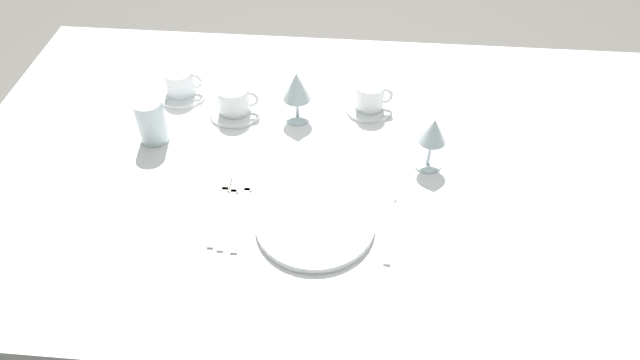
% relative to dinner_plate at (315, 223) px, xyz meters
% --- Properties ---
extents(ground_plane, '(6.00, 6.00, 0.00)m').
position_rel_dinner_plate_xyz_m(ground_plane, '(0.02, 0.21, -0.75)').
color(ground_plane, slate).
extents(dining_table, '(1.80, 1.11, 0.74)m').
position_rel_dinner_plate_xyz_m(dining_table, '(0.02, 0.21, -0.09)').
color(dining_table, white).
rests_on(dining_table, ground).
extents(dinner_plate, '(0.26, 0.26, 0.02)m').
position_rel_dinner_plate_xyz_m(dinner_plate, '(0.00, 0.00, 0.00)').
color(dinner_plate, white).
rests_on(dinner_plate, dining_table).
extents(fork_outer, '(0.02, 0.22, 0.00)m').
position_rel_dinner_plate_xyz_m(fork_outer, '(-0.16, 0.03, -0.01)').
color(fork_outer, beige).
rests_on(fork_outer, dining_table).
extents(fork_inner, '(0.02, 0.21, 0.00)m').
position_rel_dinner_plate_xyz_m(fork_inner, '(-0.19, 0.03, -0.01)').
color(fork_inner, beige).
rests_on(fork_inner, dining_table).
extents(fork_salad, '(0.02, 0.21, 0.00)m').
position_rel_dinner_plate_xyz_m(fork_salad, '(-0.21, 0.03, -0.01)').
color(fork_salad, beige).
rests_on(fork_salad, dining_table).
extents(spoon_soup, '(0.03, 0.21, 0.01)m').
position_rel_dinner_plate_xyz_m(spoon_soup, '(0.16, 0.04, -0.01)').
color(spoon_soup, beige).
rests_on(spoon_soup, dining_table).
extents(saucer_left, '(0.12, 0.12, 0.01)m').
position_rel_dinner_plate_xyz_m(saucer_left, '(0.10, 0.41, -0.00)').
color(saucer_left, white).
rests_on(saucer_left, dining_table).
extents(coffee_cup_left, '(0.10, 0.07, 0.07)m').
position_rel_dinner_plate_xyz_m(coffee_cup_left, '(0.11, 0.41, 0.04)').
color(coffee_cup_left, white).
rests_on(coffee_cup_left, saucer_left).
extents(saucer_right, '(0.13, 0.13, 0.01)m').
position_rel_dinner_plate_xyz_m(saucer_right, '(-0.40, 0.44, -0.00)').
color(saucer_right, white).
rests_on(saucer_right, dining_table).
extents(coffee_cup_right, '(0.10, 0.08, 0.07)m').
position_rel_dinner_plate_xyz_m(coffee_cup_right, '(-0.40, 0.44, 0.03)').
color(coffee_cup_right, white).
rests_on(coffee_cup_right, saucer_right).
extents(saucer_far, '(0.14, 0.14, 0.01)m').
position_rel_dinner_plate_xyz_m(saucer_far, '(-0.24, 0.37, -0.00)').
color(saucer_far, white).
rests_on(saucer_far, dining_table).
extents(coffee_cup_far, '(0.11, 0.08, 0.07)m').
position_rel_dinner_plate_xyz_m(coffee_cup_far, '(-0.24, 0.37, 0.04)').
color(coffee_cup_far, white).
rests_on(coffee_cup_far, saucer_far).
extents(wine_glass_centre, '(0.07, 0.07, 0.14)m').
position_rel_dinner_plate_xyz_m(wine_glass_centre, '(-0.08, 0.36, 0.09)').
color(wine_glass_centre, silver).
rests_on(wine_glass_centre, dining_table).
extents(wine_glass_left, '(0.07, 0.07, 0.14)m').
position_rel_dinner_plate_xyz_m(wine_glass_left, '(0.25, 0.21, 0.09)').
color(wine_glass_left, silver).
rests_on(wine_glass_left, dining_table).
extents(drink_tumbler, '(0.07, 0.07, 0.11)m').
position_rel_dinner_plate_xyz_m(drink_tumbler, '(-0.42, 0.25, 0.04)').
color(drink_tumbler, silver).
rests_on(drink_tumbler, dining_table).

